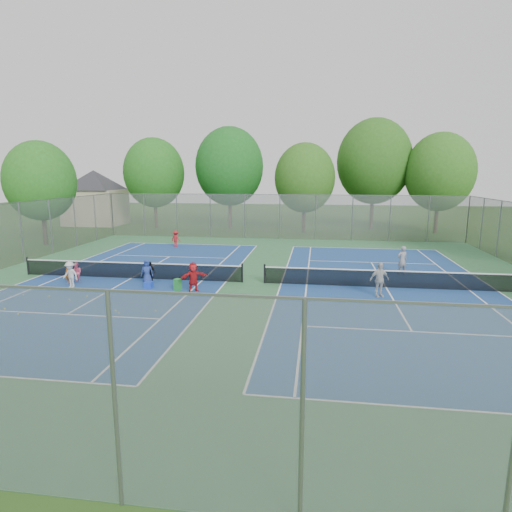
{
  "coord_description": "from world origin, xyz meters",
  "views": [
    {
      "loc": [
        3.35,
        -22.3,
        5.88
      ],
      "look_at": [
        0.0,
        1.0,
        1.3
      ],
      "focal_mm": 30.0,
      "sensor_mm": 36.0,
      "label": 1
    }
  ],
  "objects_px": {
    "net_right": "(386,279)",
    "instructor": "(402,260)",
    "ball_hopper": "(178,285)",
    "ball_crate": "(149,285)",
    "net_left": "(131,271)"
  },
  "relations": [
    {
      "from": "net_right",
      "to": "instructor",
      "type": "distance_m",
      "value": 3.55
    },
    {
      "from": "instructor",
      "to": "ball_hopper",
      "type": "bearing_deg",
      "value": 3.61
    },
    {
      "from": "ball_hopper",
      "to": "ball_crate",
      "type": "bearing_deg",
      "value": 171.23
    },
    {
      "from": "net_right",
      "to": "instructor",
      "type": "height_order",
      "value": "instructor"
    },
    {
      "from": "ball_crate",
      "to": "ball_hopper",
      "type": "xyz_separation_m",
      "value": [
        1.66,
        -0.26,
        0.14
      ]
    },
    {
      "from": "net_left",
      "to": "ball_crate",
      "type": "height_order",
      "value": "net_left"
    },
    {
      "from": "net_right",
      "to": "ball_hopper",
      "type": "height_order",
      "value": "net_right"
    },
    {
      "from": "net_left",
      "to": "instructor",
      "type": "bearing_deg",
      "value": 11.95
    },
    {
      "from": "net_right",
      "to": "ball_crate",
      "type": "xyz_separation_m",
      "value": [
        -12.24,
        -1.83,
        -0.29
      ]
    },
    {
      "from": "ball_crate",
      "to": "ball_hopper",
      "type": "height_order",
      "value": "ball_hopper"
    },
    {
      "from": "instructor",
      "to": "ball_crate",
      "type": "bearing_deg",
      "value": 0.01
    },
    {
      "from": "net_right",
      "to": "ball_hopper",
      "type": "relative_size",
      "value": 21.05
    },
    {
      "from": "ball_hopper",
      "to": "instructor",
      "type": "distance_m",
      "value": 13.09
    },
    {
      "from": "ball_hopper",
      "to": "instructor",
      "type": "bearing_deg",
      "value": 24.1
    },
    {
      "from": "net_left",
      "to": "ball_hopper",
      "type": "distance_m",
      "value": 4.01
    }
  ]
}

